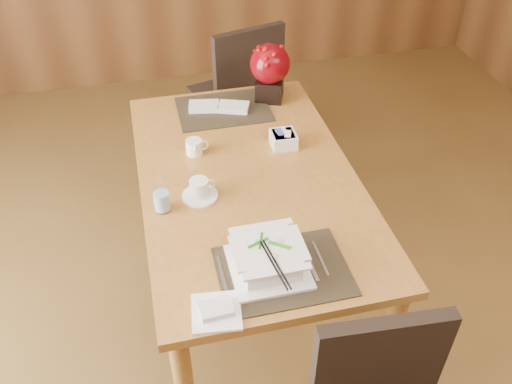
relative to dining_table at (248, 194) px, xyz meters
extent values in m
cube|color=#A56D2D|center=(0.00, 0.00, 0.08)|extent=(0.90, 1.50, 0.04)
cylinder|color=#A56D2D|center=(-0.39, 0.69, -0.30)|extent=(0.07, 0.07, 0.71)
cylinder|color=#A56D2D|center=(0.39, -0.69, -0.30)|extent=(0.07, 0.07, 0.71)
cylinder|color=#A56D2D|center=(0.39, 0.69, -0.30)|extent=(0.07, 0.07, 0.71)
cube|color=black|center=(0.00, -0.55, 0.10)|extent=(0.45, 0.33, 0.01)
cube|color=black|center=(0.00, 0.55, 0.10)|extent=(0.45, 0.33, 0.01)
cube|color=white|center=(-0.05, -0.53, 0.10)|extent=(0.27, 0.27, 0.01)
cube|color=white|center=(-0.05, -0.53, 0.15)|extent=(0.19, 0.19, 0.09)
cylinder|color=#D9D975|center=(-0.05, -0.53, 0.16)|extent=(0.17, 0.17, 0.07)
cylinder|color=white|center=(-0.22, -0.09, 0.10)|extent=(0.15, 0.15, 0.01)
cylinder|color=white|center=(-0.22, -0.09, 0.14)|extent=(0.09, 0.09, 0.07)
cylinder|color=black|center=(-0.22, -0.09, 0.17)|extent=(0.07, 0.07, 0.01)
cylinder|color=silver|center=(-0.37, -0.13, 0.18)|extent=(0.08, 0.08, 0.16)
cube|color=white|center=(0.20, 0.18, 0.13)|extent=(0.11, 0.11, 0.07)
cube|color=black|center=(0.25, 0.60, 0.15)|extent=(0.17, 0.17, 0.11)
sphere|color=maroon|center=(0.25, 0.60, 0.29)|extent=(0.20, 0.20, 0.20)
cube|color=white|center=(-0.26, -0.67, 0.10)|extent=(0.17, 0.17, 0.01)
cube|color=black|center=(0.19, -0.94, 0.04)|extent=(0.41, 0.08, 0.47)
cube|color=black|center=(0.17, 1.17, -0.20)|extent=(0.55, 0.55, 0.06)
cube|color=black|center=(0.23, 0.97, 0.07)|extent=(0.43, 0.16, 0.49)
cylinder|color=black|center=(0.30, 1.40, -0.44)|extent=(0.04, 0.04, 0.42)
cylinder|color=black|center=(0.40, 1.04, -0.44)|extent=(0.04, 0.04, 0.42)
cylinder|color=black|center=(-0.05, 1.30, -0.44)|extent=(0.04, 0.04, 0.42)
cylinder|color=black|center=(0.04, 0.94, -0.44)|extent=(0.04, 0.04, 0.42)
camera|label=1|loc=(-0.38, -1.75, 1.50)|focal=38.00mm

